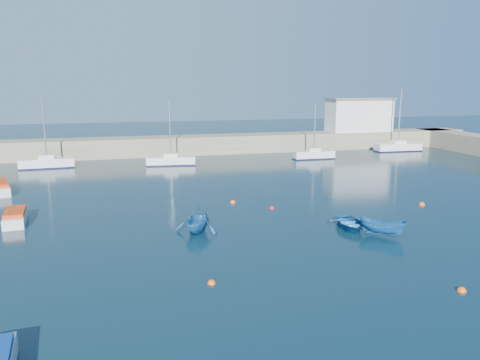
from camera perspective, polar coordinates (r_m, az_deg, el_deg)
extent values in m
plane|color=#0B2433|center=(24.61, 4.69, -12.08)|extent=(220.00, 220.00, 0.00)
cube|color=gray|center=(68.17, -8.50, 4.16)|extent=(96.00, 4.50, 2.60)
cube|color=silver|center=(77.22, 14.30, 7.61)|extent=(10.00, 4.00, 5.00)
cube|color=silver|center=(61.12, -22.45, 1.89)|extent=(6.38, 2.09, 1.15)
cylinder|color=#B7BABC|center=(60.63, -22.76, 5.81)|extent=(0.17, 0.17, 7.24)
cube|color=silver|center=(59.18, -8.42, 2.31)|extent=(6.19, 2.45, 1.07)
cylinder|color=#B7BABC|center=(58.68, -8.54, 6.17)|extent=(0.16, 0.16, 6.93)
cube|color=silver|center=(64.37, 8.98, 3.04)|extent=(5.63, 1.66, 1.08)
cylinder|color=#B7BABC|center=(63.93, 9.09, 6.37)|extent=(0.16, 0.16, 6.45)
cube|color=silver|center=(75.15, 18.69, 3.80)|extent=(7.13, 2.24, 1.17)
cylinder|color=#B7BABC|center=(74.72, 18.92, 7.33)|extent=(0.17, 0.17, 8.12)
cube|color=silver|center=(37.75, -25.69, -4.21)|extent=(1.74, 4.10, 0.71)
cube|color=#BC340D|center=(37.63, -25.76, -3.49)|extent=(1.58, 3.10, 0.27)
imported|color=#175A9E|center=(33.72, 13.21, -5.13)|extent=(3.07, 3.88, 0.73)
imported|color=#175A9E|center=(31.91, -5.23, -4.83)|extent=(4.20, 4.38, 1.78)
imported|color=#175A9E|center=(32.53, 17.00, -5.51)|extent=(2.91, 3.11, 1.20)
sphere|color=#FA550D|center=(24.19, -3.48, -12.50)|extent=(0.42, 0.42, 0.42)
sphere|color=red|center=(38.09, 3.89, -3.49)|extent=(0.42, 0.42, 0.42)
sphere|color=#FA550D|center=(42.00, 21.28, -2.85)|extent=(0.50, 0.50, 0.50)
sphere|color=#FA550D|center=(39.86, -0.88, -2.79)|extent=(0.47, 0.47, 0.47)
sphere|color=#FA550D|center=(25.69, 25.39, -12.16)|extent=(0.45, 0.45, 0.45)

